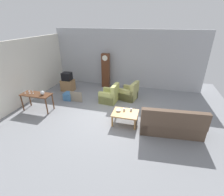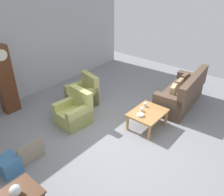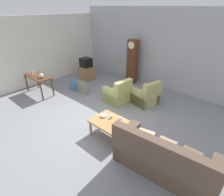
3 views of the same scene
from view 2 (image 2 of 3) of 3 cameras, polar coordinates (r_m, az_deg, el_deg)
ground_plane at (r=5.98m, az=1.22°, el=-8.90°), size 10.40×10.40×0.00m
garage_door_wall at (r=7.77m, az=-20.38°, el=11.83°), size 8.40×0.16×3.20m
couch_floral at (r=7.35m, az=16.64°, el=0.94°), size 2.17×1.07×1.04m
armchair_olive_near at (r=6.31m, az=-9.22°, el=-3.61°), size 0.86×0.83×0.92m
armchair_olive_far at (r=7.16m, az=-7.14°, el=0.78°), size 0.95×0.93×0.92m
coffee_table_wood at (r=6.08m, az=8.71°, el=-3.93°), size 0.96×0.76×0.47m
grandfather_clock at (r=7.09m, az=-24.66°, el=3.99°), size 0.44×0.30×1.95m
framed_picture_leaning at (r=5.38m, az=-19.05°, el=-12.44°), size 0.60×0.05×0.50m
storage_box_blue at (r=5.35m, az=-23.88°, el=-14.78°), size 0.39×0.42×0.37m
glass_dome_cloche at (r=3.92m, az=-22.55°, el=-20.13°), size 0.18×0.18×0.18m
cup_white_porcelain at (r=6.03m, az=7.27°, el=-2.81°), size 0.08×0.08×0.10m
cup_blue_rimmed at (r=6.24m, az=8.05°, el=-1.64°), size 0.08×0.08×0.10m
bowl_white_stacked at (r=5.85m, az=6.91°, el=-4.13°), size 0.18×0.18×0.05m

